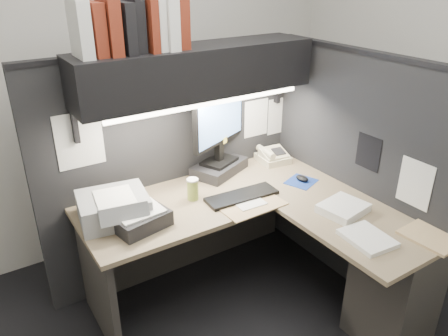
{
  "coord_description": "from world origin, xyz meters",
  "views": [
    {
      "loc": [
        -1.18,
        -1.58,
        2.09
      ],
      "look_at": [
        0.17,
        0.51,
        0.93
      ],
      "focal_mm": 35.0,
      "sensor_mm": 36.0,
      "label": 1
    }
  ],
  "objects_px": {
    "printer": "(114,207)",
    "keyboard": "(242,196)",
    "monitor": "(219,142)",
    "coffee_cup": "(193,190)",
    "desk": "(304,259)",
    "overhead_shelf": "(197,71)",
    "telephone": "(273,156)",
    "notebook_stack": "(139,219)"
  },
  "relations": [
    {
      "from": "coffee_cup",
      "to": "printer",
      "type": "xyz_separation_m",
      "value": [
        -0.5,
        0.04,
        0.01
      ]
    },
    {
      "from": "notebook_stack",
      "to": "printer",
      "type": "bearing_deg",
      "value": 122.43
    },
    {
      "from": "overhead_shelf",
      "to": "keyboard",
      "type": "relative_size",
      "value": 3.25
    },
    {
      "from": "keyboard",
      "to": "coffee_cup",
      "type": "xyz_separation_m",
      "value": [
        -0.27,
        0.15,
        0.05
      ]
    },
    {
      "from": "keyboard",
      "to": "desk",
      "type": "bearing_deg",
      "value": -63.51
    },
    {
      "from": "coffee_cup",
      "to": "printer",
      "type": "distance_m",
      "value": 0.51
    },
    {
      "from": "telephone",
      "to": "notebook_stack",
      "type": "height_order",
      "value": "notebook_stack"
    },
    {
      "from": "telephone",
      "to": "printer",
      "type": "height_order",
      "value": "printer"
    },
    {
      "from": "monitor",
      "to": "keyboard",
      "type": "bearing_deg",
      "value": -124.83
    },
    {
      "from": "desk",
      "to": "printer",
      "type": "bearing_deg",
      "value": 147.07
    },
    {
      "from": "keyboard",
      "to": "coffee_cup",
      "type": "bearing_deg",
      "value": 154.55
    },
    {
      "from": "desk",
      "to": "overhead_shelf",
      "type": "xyz_separation_m",
      "value": [
        -0.3,
        0.75,
        1.06
      ]
    },
    {
      "from": "keyboard",
      "to": "monitor",
      "type": "bearing_deg",
      "value": 82.33
    },
    {
      "from": "keyboard",
      "to": "notebook_stack",
      "type": "bearing_deg",
      "value": -179.99
    },
    {
      "from": "monitor",
      "to": "keyboard",
      "type": "height_order",
      "value": "monitor"
    },
    {
      "from": "monitor",
      "to": "coffee_cup",
      "type": "xyz_separation_m",
      "value": [
        -0.35,
        -0.24,
        -0.17
      ]
    },
    {
      "from": "monitor",
      "to": "keyboard",
      "type": "xyz_separation_m",
      "value": [
        -0.08,
        -0.39,
        -0.23
      ]
    },
    {
      "from": "printer",
      "to": "coffee_cup",
      "type": "bearing_deg",
      "value": 4.45
    },
    {
      "from": "keyboard",
      "to": "telephone",
      "type": "distance_m",
      "value": 0.62
    },
    {
      "from": "monitor",
      "to": "coffee_cup",
      "type": "relative_size",
      "value": 4.51
    },
    {
      "from": "desk",
      "to": "monitor",
      "type": "distance_m",
      "value": 0.98
    },
    {
      "from": "telephone",
      "to": "printer",
      "type": "bearing_deg",
      "value": -167.53
    },
    {
      "from": "telephone",
      "to": "printer",
      "type": "distance_m",
      "value": 1.31
    },
    {
      "from": "desk",
      "to": "overhead_shelf",
      "type": "bearing_deg",
      "value": 111.79
    },
    {
      "from": "overhead_shelf",
      "to": "coffee_cup",
      "type": "xyz_separation_m",
      "value": [
        -0.15,
        -0.17,
        -0.7
      ]
    },
    {
      "from": "monitor",
      "to": "printer",
      "type": "relative_size",
      "value": 1.54
    },
    {
      "from": "overhead_shelf",
      "to": "coffee_cup",
      "type": "relative_size",
      "value": 11.68
    },
    {
      "from": "coffee_cup",
      "to": "desk",
      "type": "bearing_deg",
      "value": -52.0
    },
    {
      "from": "desk",
      "to": "printer",
      "type": "distance_m",
      "value": 1.2
    },
    {
      "from": "desk",
      "to": "keyboard",
      "type": "xyz_separation_m",
      "value": [
        -0.18,
        0.43,
        0.3
      ]
    },
    {
      "from": "keyboard",
      "to": "overhead_shelf",
      "type": "bearing_deg",
      "value": 114.17
    },
    {
      "from": "desk",
      "to": "telephone",
      "type": "xyz_separation_m",
      "value": [
        0.34,
        0.76,
        0.33
      ]
    },
    {
      "from": "keyboard",
      "to": "printer",
      "type": "relative_size",
      "value": 1.23
    },
    {
      "from": "overhead_shelf",
      "to": "printer",
      "type": "relative_size",
      "value": 3.99
    },
    {
      "from": "overhead_shelf",
      "to": "printer",
      "type": "xyz_separation_m",
      "value": [
        -0.66,
        -0.13,
        -0.69
      ]
    },
    {
      "from": "printer",
      "to": "keyboard",
      "type": "bearing_deg",
      "value": -4.89
    },
    {
      "from": "overhead_shelf",
      "to": "keyboard",
      "type": "height_order",
      "value": "overhead_shelf"
    },
    {
      "from": "keyboard",
      "to": "telephone",
      "type": "relative_size",
      "value": 2.21
    },
    {
      "from": "monitor",
      "to": "telephone",
      "type": "height_order",
      "value": "monitor"
    },
    {
      "from": "coffee_cup",
      "to": "notebook_stack",
      "type": "relative_size",
      "value": 0.44
    },
    {
      "from": "overhead_shelf",
      "to": "telephone",
      "type": "distance_m",
      "value": 0.97
    },
    {
      "from": "monitor",
      "to": "coffee_cup",
      "type": "bearing_deg",
      "value": -169.24
    }
  ]
}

